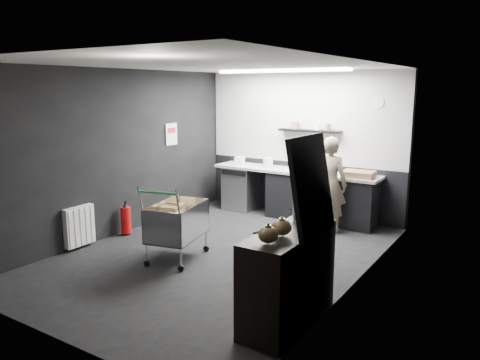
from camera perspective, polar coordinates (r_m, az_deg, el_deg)
The scene contains 22 objects.
floor at distance 6.91m, azimuth -2.55°, elevation -9.10°, with size 5.50×5.50×0.00m, color black.
ceiling at distance 6.49m, azimuth -2.76°, elevation 13.87°, with size 5.50×5.50×0.00m, color white.
wall_back at distance 8.93m, azimuth 7.61°, elevation 4.38°, with size 5.50×5.50×0.00m, color black.
wall_front at distance 4.64m, azimuth -22.63°, elevation -2.70°, with size 5.50×5.50×0.00m, color black.
wall_left at distance 7.88m, azimuth -14.64°, elevation 3.21°, with size 5.50×5.50×0.00m, color black.
wall_right at distance 5.67m, azimuth 14.11°, elevation 0.22°, with size 5.50×5.50×0.00m, color black.
kitchen_wall_panel at distance 8.87m, azimuth 7.64°, elevation 7.57°, with size 3.95×0.02×1.70m, color beige.
dado_panel at distance 9.05m, azimuth 7.42°, elevation -0.98°, with size 3.95×0.02×1.00m, color black.
floating_shelf at distance 8.70m, azimuth 8.49°, elevation 5.96°, with size 1.20×0.22×0.04m, color black.
wall_clock at distance 8.35m, azimuth 16.50°, elevation 9.06°, with size 0.20×0.20×0.03m, color white.
poster at distance 8.77m, azimuth -8.37°, elevation 5.55°, with size 0.02×0.30×0.40m, color white.
poster_red_band at distance 8.76m, azimuth -8.36°, elevation 6.00°, with size 0.01×0.22×0.10m, color red.
radiator at distance 7.47m, azimuth -19.01°, elevation -5.33°, with size 0.10×0.50×0.60m, color white.
ceiling_strip at distance 8.07m, azimuth 5.07°, elevation 13.10°, with size 2.40×0.20×0.04m, color white.
prep_counter at distance 8.73m, azimuth 7.34°, elevation -1.72°, with size 3.20×0.61×0.90m.
person at distance 7.96m, azimuth 10.89°, elevation -0.52°, with size 0.59×0.39×1.61m, color beige.
shopping_cart at distance 6.66m, azimuth -7.70°, elevation -5.28°, with size 0.79×1.11×1.09m.
sideboard at distance 4.89m, azimuth 6.23°, elevation -10.24°, with size 0.56×1.30×1.95m.
fire_extinguisher at distance 7.96m, azimuth -13.73°, elevation -4.64°, with size 0.17×0.17×0.55m.
cardboard_box at distance 8.19m, azimuth 14.26°, elevation 0.70°, with size 0.52×0.40×0.10m, color #876648.
pink_tub at distance 8.94m, azimuth 3.44°, elevation 2.15°, with size 0.19×0.19×0.19m, color white.
white_container at distance 9.21m, azimuth -0.04°, elevation 2.34°, with size 0.18×0.14×0.16m, color white.
Camera 1 is at (3.74, -5.29, 2.40)m, focal length 35.00 mm.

